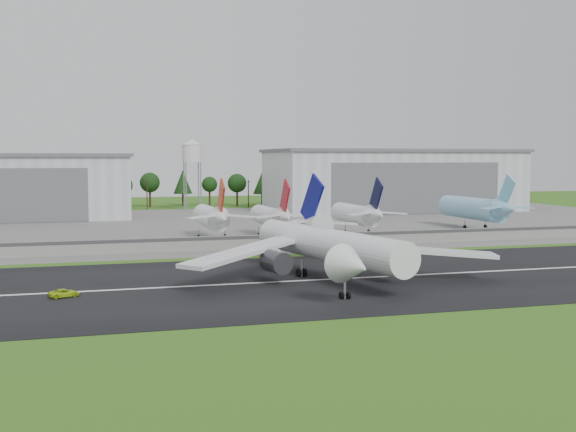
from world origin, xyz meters
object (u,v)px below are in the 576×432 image
object	(u,v)px
parked_jet_navy	(359,214)
parked_jet_skyblue	(478,208)
ground_vehicle	(64,293)
parked_jet_red_a	(213,217)
main_airliner	(329,253)
parked_jet_red_b	(273,217)

from	to	relation	value
parked_jet_navy	parked_jet_skyblue	world-z (taller)	parked_jet_skyblue
ground_vehicle	parked_jet_red_a	xyz separation A→B (m)	(36.06, 70.59, 5.39)
parked_jet_navy	parked_jet_skyblue	size ratio (longest dim) A/B	0.84
main_airliner	ground_vehicle	bearing A→B (deg)	-7.10
parked_jet_red_b	parked_jet_navy	size ratio (longest dim) A/B	1.00
ground_vehicle	parked_jet_red_a	bearing A→B (deg)	-48.56
main_airliner	parked_jet_skyblue	distance (m)	102.48
parked_jet_navy	parked_jet_skyblue	xyz separation A→B (m)	(40.19, 5.08, 0.53)
parked_jet_red_a	parked_jet_skyblue	world-z (taller)	parked_jet_skyblue
parked_jet_red_a	parked_jet_red_b	world-z (taller)	parked_jet_red_a
main_airliner	parked_jet_red_b	bearing A→B (deg)	-108.46
parked_jet_navy	parked_jet_red_a	bearing A→B (deg)	179.98
main_airliner	parked_jet_skyblue	bearing A→B (deg)	-147.06
ground_vehicle	parked_jet_navy	size ratio (longest dim) A/B	0.15
parked_jet_skyblue	ground_vehicle	bearing A→B (deg)	-147.17
parked_jet_red_b	parked_jet_navy	distance (m)	24.78
main_airliner	ground_vehicle	world-z (taller)	main_airliner
ground_vehicle	parked_jet_red_b	xyz separation A→B (m)	(52.31, 70.55, 5.19)
ground_vehicle	parked_jet_red_a	distance (m)	79.45
ground_vehicle	parked_jet_red_a	world-z (taller)	parked_jet_red_a
ground_vehicle	parked_jet_red_b	world-z (taller)	parked_jet_red_b
parked_jet_red_a	parked_jet_red_b	distance (m)	16.25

